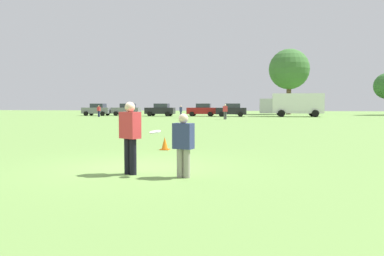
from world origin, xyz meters
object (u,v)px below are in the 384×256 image
Objects in this scene: traffic_cone at (165,144)px; parked_car_center at (160,110)px; box_truck at (293,104)px; bystander_far_jogger at (181,111)px; parked_car_mid_right at (202,110)px; player_thrower at (130,134)px; frisbee at (155,132)px; player_defender at (183,142)px; parked_car_near_right at (232,110)px; parked_car_mid_left at (127,110)px; parked_car_near_left at (97,110)px; bystander_sideline_watcher at (99,110)px; bystander_field_marshal at (225,111)px.

parked_car_center is (-11.32, 40.10, 0.69)m from traffic_cone.
box_truck is 16.23m from bystander_far_jogger.
parked_car_mid_right is (-5.31, 40.85, 0.69)m from traffic_cone.
frisbee is (0.66, -0.12, 0.06)m from player_thrower.
player_defender is at bearing -70.59° from traffic_cone.
bystander_far_jogger is (-7.80, 37.87, -0.17)m from frisbee.
player_defender is 0.35× the size of parked_car_near_right.
parked_car_mid_left is at bearing 140.32° from bystander_far_jogger.
traffic_cone is at bearing -62.25° from parked_car_near_left.
parked_car_mid_right is at bearing -179.39° from box_truck.
parked_car_center is at bearing 122.29° from bystander_far_jogger.
parked_car_center and parked_car_near_right have the same top height.
parked_car_center is at bearing 31.55° from bystander_sideline_watcher.
frisbee is at bearing -74.60° from parked_car_center.
bystander_far_jogger is at bearing -57.71° from parked_car_center.
parked_car_near_right is at bearing 92.73° from frisbee.
parked_car_mid_right reaches higher than player_thrower.
traffic_cone is 0.11× the size of parked_car_near_left.
parked_car_mid_right reaches higher than bystander_far_jogger.
parked_car_mid_left reaches higher than frisbee.
parked_car_near_left is 1.00× the size of parked_car_center.
traffic_cone is at bearing -100.09° from box_truck.
traffic_cone is 0.11× the size of parked_car_mid_left.
bystander_far_jogger is (-5.65, -7.27, -0.05)m from parked_car_near_right.
parked_car_near_left is at bearing 116.85° from player_defender.
player_thrower is 0.41× the size of parked_car_mid_left.
parked_car_mid_left reaches higher than bystander_far_jogger.
bystander_sideline_watcher is 1.01× the size of bystander_far_jogger.
parked_car_mid_left is 5.98m from bystander_sideline_watcher.
parked_car_center is 6.06m from parked_car_mid_right.
parked_car_near_left is 2.46× the size of bystander_field_marshal.
parked_car_near_left is 20.25m from parked_car_near_right.
player_thrower is at bearing -69.42° from parked_car_mid_left.
bystander_far_jogger is at bearing -13.03° from bystander_sideline_watcher.
player_defender is at bearing -96.75° from box_truck.
frisbee is 45.29m from bystander_sideline_watcher.
bystander_sideline_watcher is 0.91× the size of bystander_field_marshal.
bystander_sideline_watcher is at bearing -168.17° from box_truck.
player_thrower is at bearing -82.80° from parked_car_mid_right.
player_defender is 51.09m from parked_car_near_left.
bystander_far_jogger is at bearing 101.50° from traffic_cone.
box_truck reaches higher than bystander_far_jogger.
bystander_field_marshal is at bearing 94.37° from player_defender.
parked_car_near_left is 2.74× the size of bystander_far_jogger.
parked_car_mid_left and parked_car_mid_right have the same top height.
parked_car_mid_left is at bearing 168.81° from parked_car_center.
bystander_field_marshal is (-1.98, 34.78, -0.07)m from frisbee.
traffic_cone is 0.31× the size of bystander_far_jogger.
parked_car_mid_right is 1.00× the size of parked_car_near_right.
parked_car_center is 0.50× the size of box_truck.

